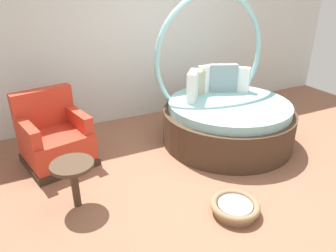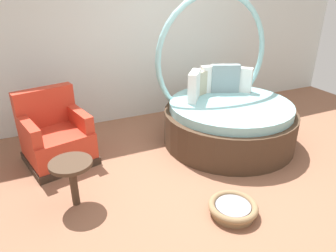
{
  "view_description": "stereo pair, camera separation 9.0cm",
  "coord_description": "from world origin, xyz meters",
  "px_view_note": "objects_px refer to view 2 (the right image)",
  "views": [
    {
      "loc": [
        -1.96,
        -2.71,
        2.18
      ],
      "look_at": [
        -0.41,
        0.46,
        0.55
      ],
      "focal_mm": 33.44,
      "sensor_mm": 36.0,
      "label": 1
    },
    {
      "loc": [
        -1.88,
        -2.75,
        2.18
      ],
      "look_at": [
        -0.41,
        0.46,
        0.55
      ],
      "focal_mm": 33.44,
      "sensor_mm": 36.0,
      "label": 2
    }
  ],
  "objects_px": {
    "pet_basket": "(233,208)",
    "side_table": "(72,170)",
    "round_daybed": "(227,114)",
    "red_armchair": "(56,138)"
  },
  "relations": [
    {
      "from": "round_daybed",
      "to": "pet_basket",
      "type": "height_order",
      "value": "round_daybed"
    },
    {
      "from": "pet_basket",
      "to": "side_table",
      "type": "height_order",
      "value": "side_table"
    },
    {
      "from": "round_daybed",
      "to": "red_armchair",
      "type": "height_order",
      "value": "round_daybed"
    },
    {
      "from": "side_table",
      "to": "red_armchair",
      "type": "bearing_deg",
      "value": 92.71
    },
    {
      "from": "pet_basket",
      "to": "side_table",
      "type": "distance_m",
      "value": 1.7
    },
    {
      "from": "pet_basket",
      "to": "side_table",
      "type": "relative_size",
      "value": 0.98
    },
    {
      "from": "round_daybed",
      "to": "pet_basket",
      "type": "bearing_deg",
      "value": -121.3
    },
    {
      "from": "red_armchair",
      "to": "pet_basket",
      "type": "relative_size",
      "value": 1.88
    },
    {
      "from": "pet_basket",
      "to": "red_armchair",
      "type": "bearing_deg",
      "value": 128.31
    },
    {
      "from": "red_armchair",
      "to": "pet_basket",
      "type": "height_order",
      "value": "red_armchair"
    }
  ]
}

